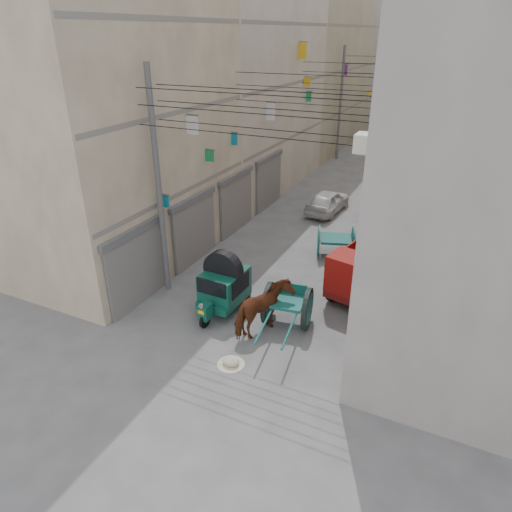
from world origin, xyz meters
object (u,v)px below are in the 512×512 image
Objects in this scene: horse at (263,310)px; distant_car_green at (400,137)px; distant_car_grey at (415,149)px; feed_sack at (231,361)px; auto_rickshaw at (224,284)px; mini_truck at (361,275)px; tonga_cart at (288,305)px; second_cart at (336,240)px; distant_car_white at (328,201)px.

horse is 0.46× the size of distant_car_green.
distant_car_grey is at bearing -72.25° from horse.
auto_rickshaw is at bearing 122.77° from feed_sack.
distant_car_grey is at bearing 87.84° from feed_sack.
horse reaches higher than feed_sack.
distant_car_grey is (2.69, 25.33, -0.38)m from auto_rickshaw.
mini_truck reaches higher than distant_car_green.
distant_car_green is (-0.96, 30.09, -0.22)m from horse.
horse is at bearing -110.58° from mini_truck.
feed_sack is 0.25× the size of horse.
horse is (-0.52, -0.78, 0.13)m from tonga_cart.
auto_rickshaw reaches higher than distant_car_green.
mini_truck is 5.96m from feed_sack.
mini_truck is at bearing -77.68° from second_cart.
auto_rickshaw is at bearing -0.75° from horse.
distant_car_green is (0.86, 29.41, -0.36)m from auto_rickshaw.
second_cart is at bearing 115.40° from distant_car_white.
feed_sack is at bearing 99.94° from distant_car_white.
second_cart reaches higher than distant_car_grey.
mini_truck is (1.74, 2.72, 0.21)m from tonga_cart.
second_cart reaches higher than distant_car_white.
mini_truck is 8.93m from distant_car_white.
distant_car_green is at bearing -87.62° from distant_car_white.
distant_car_green is at bearing 74.45° from second_cart.
feed_sack is 13.52m from distant_car_white.
tonga_cart is at bearing -107.98° from second_cart.
tonga_cart is 0.86× the size of distant_car_grey.
auto_rickshaw is 1.19× the size of horse.
feed_sack is at bearing -102.16° from mini_truck.
feed_sack is (-2.44, -5.37, -0.82)m from mini_truck.
distant_car_white is (-1.54, 11.57, -0.26)m from horse.
distant_car_green is (0.58, 18.52, 0.04)m from distant_car_white.
tonga_cart is 0.73× the size of distant_car_green.
horse is (-0.42, -6.52, 0.14)m from second_cart.
auto_rickshaw is 0.55× the size of distant_car_green.
distant_car_grey is at bearing 105.76° from mini_truck.
distant_car_green reaches higher than feed_sack.
distant_car_green is (-1.48, 29.31, -0.08)m from tonga_cart.
horse reaches higher than distant_car_green.
distant_car_white is (-3.80, 8.07, -0.34)m from mini_truck.
tonga_cart is at bearing 104.96° from distant_car_white.
feed_sack is 0.14× the size of distant_car_white.
mini_truck reaches higher than feed_sack.
tonga_cart reaches higher than distant_car_green.
auto_rickshaw is 1.95m from horse.
mini_truck is 22.56m from distant_car_grey.
second_cart is 23.61m from distant_car_green.
mini_truck reaches higher than horse.
distant_car_white is at bearing 90.23° from auto_rickshaw.
mini_truck is 1.05× the size of distant_car_white.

